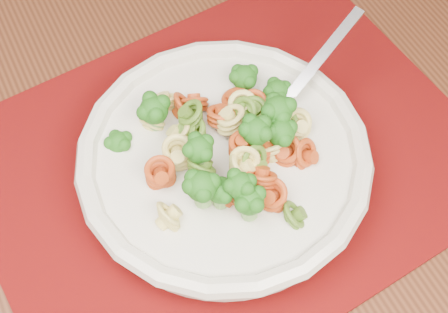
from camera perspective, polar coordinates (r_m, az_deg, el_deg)
dining_table at (r=0.74m, az=-5.67°, el=-3.67°), size 1.45×0.98×0.77m
placemat at (r=0.63m, az=0.28°, el=-0.36°), size 0.50×0.39×0.00m
pasta_bowl at (r=0.59m, az=0.00°, el=-0.44°), size 0.28×0.28×0.05m
pasta_broccoli_heap at (r=0.58m, az=0.00°, el=0.31°), size 0.24×0.24×0.06m
fork at (r=0.61m, az=4.72°, el=3.90°), size 0.18×0.08×0.08m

